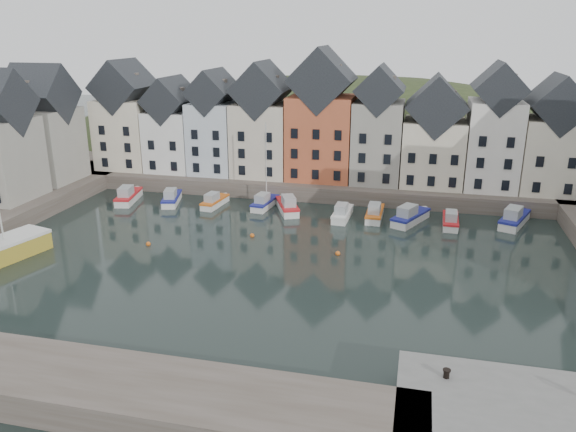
% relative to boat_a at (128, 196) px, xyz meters
% --- Properties ---
extents(ground, '(260.00, 260.00, 0.00)m').
position_rel_boat_a_xyz_m(ground, '(23.85, -16.95, -0.74)').
color(ground, black).
rests_on(ground, ground).
extents(far_quay, '(90.00, 16.00, 2.00)m').
position_rel_boat_a_xyz_m(far_quay, '(23.85, 13.05, 0.26)').
color(far_quay, '#4E453C').
rests_on(far_quay, ground).
extents(near_wall, '(50.00, 6.00, 2.00)m').
position_rel_boat_a_xyz_m(near_wall, '(13.85, -38.95, 0.26)').
color(near_wall, '#4E453C').
rests_on(near_wall, ground).
extents(hillside, '(153.60, 70.40, 64.00)m').
position_rel_boat_a_xyz_m(hillside, '(23.87, 39.05, -18.70)').
color(hillside, '#283219').
rests_on(hillside, ground).
extents(far_terrace, '(72.37, 8.16, 17.78)m').
position_rel_boat_a_xyz_m(far_terrace, '(27.07, 11.05, 8.14)').
color(far_terrace, beige).
rests_on(far_terrace, far_quay).
extents(left_terrace, '(7.65, 17.00, 15.69)m').
position_rel_boat_a_xyz_m(left_terrace, '(-12.15, -3.45, 8.14)').
color(left_terrace, gray).
rests_on(left_terrace, left_quay).
extents(mooring_buoys, '(20.50, 5.50, 0.50)m').
position_rel_boat_a_xyz_m(mooring_buoys, '(19.85, -11.62, -0.59)').
color(mooring_buoys, '#D35F18').
rests_on(mooring_buoys, ground).
extents(boat_a, '(3.21, 6.72, 2.48)m').
position_rel_boat_a_xyz_m(boat_a, '(0.00, 0.00, 0.00)').
color(boat_a, silver).
rests_on(boat_a, ground).
extents(boat_b, '(3.35, 6.24, 2.29)m').
position_rel_boat_a_xyz_m(boat_b, '(5.92, 0.62, -0.06)').
color(boat_b, silver).
rests_on(boat_b, ground).
extents(boat_c, '(2.24, 5.61, 2.10)m').
position_rel_boat_a_xyz_m(boat_c, '(11.83, 0.75, -0.11)').
color(boat_c, silver).
rests_on(boat_c, ground).
extents(boat_d, '(2.46, 5.94, 11.04)m').
position_rel_boat_a_xyz_m(boat_d, '(18.32, 1.66, -0.02)').
color(boat_d, silver).
rests_on(boat_d, ground).
extents(boat_e, '(4.38, 6.68, 2.46)m').
position_rel_boat_a_xyz_m(boat_e, '(21.59, 0.70, -0.00)').
color(boat_e, silver).
rests_on(boat_e, ground).
extents(boat_f, '(2.05, 5.87, 2.23)m').
position_rel_boat_a_xyz_m(boat_f, '(28.66, -0.47, -0.07)').
color(boat_f, silver).
rests_on(boat_f, ground).
extents(boat_g, '(1.89, 5.98, 2.29)m').
position_rel_boat_a_xyz_m(boat_g, '(32.48, 0.42, -0.05)').
color(boat_g, silver).
rests_on(boat_g, ground).
extents(boat_h, '(4.60, 6.86, 2.53)m').
position_rel_boat_a_xyz_m(boat_h, '(36.66, -0.16, 0.02)').
color(boat_h, silver).
rests_on(boat_h, ground).
extents(boat_i, '(1.88, 5.68, 2.17)m').
position_rel_boat_a_xyz_m(boat_i, '(41.31, -0.15, -0.09)').
color(boat_i, silver).
rests_on(boat_i, ground).
extents(boat_j, '(4.45, 7.10, 2.61)m').
position_rel_boat_a_xyz_m(boat_j, '(48.53, 1.79, 0.04)').
color(boat_j, silver).
rests_on(boat_j, ground).
extents(mooring_bollard, '(0.48, 0.48, 0.56)m').
position_rel_boat_a_xyz_m(mooring_bollard, '(39.70, -34.36, 1.57)').
color(mooring_bollard, black).
rests_on(mooring_bollard, near_quay).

